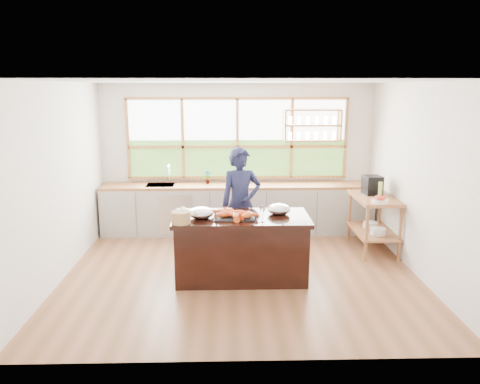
{
  "coord_description": "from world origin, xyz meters",
  "views": [
    {
      "loc": [
        -0.18,
        -6.36,
        2.63
      ],
      "look_at": [
        -0.01,
        0.15,
        1.16
      ],
      "focal_mm": 35.0,
      "sensor_mm": 36.0,
      "label": 1
    }
  ],
  "objects_px": {
    "cook": "(241,204)",
    "wicker_basket": "(181,217)",
    "island": "(241,247)",
    "espresso_machine": "(372,185)"
  },
  "relations": [
    {
      "from": "espresso_machine",
      "to": "cook",
      "type": "bearing_deg",
      "value": -174.18
    },
    {
      "from": "island",
      "to": "cook",
      "type": "distance_m",
      "value": 0.92
    },
    {
      "from": "island",
      "to": "wicker_basket",
      "type": "bearing_deg",
      "value": -157.79
    },
    {
      "from": "island",
      "to": "cook",
      "type": "xyz_separation_m",
      "value": [
        0.02,
        0.82,
        0.42
      ]
    },
    {
      "from": "cook",
      "to": "wicker_basket",
      "type": "relative_size",
      "value": 7.02
    },
    {
      "from": "island",
      "to": "espresso_machine",
      "type": "relative_size",
      "value": 6.01
    },
    {
      "from": "island",
      "to": "cook",
      "type": "bearing_deg",
      "value": 88.77
    },
    {
      "from": "cook",
      "to": "wicker_basket",
      "type": "distance_m",
      "value": 1.4
    },
    {
      "from": "island",
      "to": "wicker_basket",
      "type": "height_order",
      "value": "wicker_basket"
    },
    {
      "from": "island",
      "to": "wicker_basket",
      "type": "distance_m",
      "value": 1.0
    }
  ]
}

